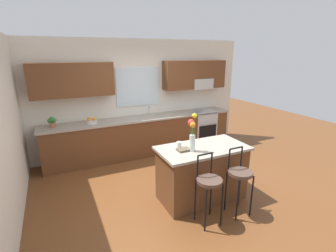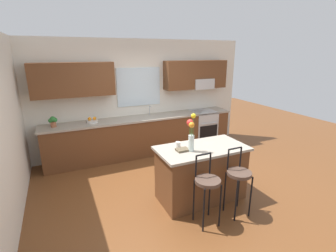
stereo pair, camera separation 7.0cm
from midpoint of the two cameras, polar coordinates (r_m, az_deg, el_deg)
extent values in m
plane|color=brown|center=(4.77, 1.98, -13.51)|extent=(14.00, 14.00, 0.00)
cube|color=silver|center=(4.18, -33.28, -0.65)|extent=(0.12, 4.60, 2.70)
cube|color=silver|center=(6.13, -6.53, 6.71)|extent=(5.60, 0.12, 2.70)
cube|color=brown|center=(5.56, -20.68, 9.96)|extent=(1.67, 0.34, 0.70)
cube|color=brown|center=(6.46, 6.70, 11.69)|extent=(1.67, 0.34, 0.70)
cube|color=silver|center=(6.02, -6.40, 8.95)|extent=(1.07, 0.03, 0.90)
cube|color=#B7BABC|center=(6.55, 8.09, 9.68)|extent=(0.56, 0.36, 0.26)
cube|color=brown|center=(6.02, -5.18, -2.38)|extent=(4.50, 0.60, 0.88)
cube|color=#9E9384|center=(5.89, -5.30, 1.86)|extent=(4.56, 0.64, 0.04)
cube|color=#B7BABC|center=(5.97, -3.37, 1.61)|extent=(0.54, 0.38, 0.11)
cylinder|color=#B7BABC|center=(6.07, -3.94, 3.61)|extent=(0.02, 0.02, 0.22)
cylinder|color=#B7BABC|center=(6.00, -3.76, 4.52)|extent=(0.02, 0.12, 0.02)
cube|color=#B7BABC|center=(6.69, 8.23, -0.35)|extent=(0.60, 0.60, 0.92)
cube|color=black|center=(6.47, 9.61, -1.56)|extent=(0.52, 0.02, 0.40)
cylinder|color=#B7BABC|center=(6.37, 9.89, 0.58)|extent=(0.50, 0.02, 0.02)
cube|color=brown|center=(4.25, 8.07, -10.92)|extent=(1.39, 0.70, 0.88)
cube|color=#9E9384|center=(4.06, 8.33, -5.16)|extent=(1.47, 0.78, 0.04)
cylinder|color=black|center=(3.58, 8.83, -18.79)|extent=(0.02, 0.02, 0.66)
cylinder|color=black|center=(3.72, 12.50, -17.57)|extent=(0.02, 0.02, 0.66)
cylinder|color=black|center=(3.77, 6.51, -16.71)|extent=(0.02, 0.02, 0.66)
cylinder|color=black|center=(3.90, 10.05, -15.66)|extent=(0.02, 0.02, 0.66)
cylinder|color=#4C382D|center=(3.56, 9.75, -12.40)|extent=(0.36, 0.36, 0.05)
cylinder|color=black|center=(3.51, 7.06, -9.25)|extent=(0.02, 0.02, 0.32)
cylinder|color=black|center=(3.63, 10.25, -8.50)|extent=(0.02, 0.02, 0.32)
cylinder|color=black|center=(3.51, 8.79, -6.51)|extent=(0.23, 0.02, 0.02)
cylinder|color=black|center=(3.87, 15.97, -16.34)|extent=(0.02, 0.02, 0.66)
cylinder|color=black|center=(4.03, 19.02, -15.20)|extent=(0.02, 0.02, 0.66)
cylinder|color=black|center=(4.04, 13.45, -14.59)|extent=(0.02, 0.02, 0.66)
cylinder|color=black|center=(4.20, 16.45, -13.59)|extent=(0.02, 0.02, 0.66)
cylinder|color=#4C382D|center=(3.86, 16.65, -10.41)|extent=(0.36, 0.36, 0.05)
cylinder|color=black|center=(3.81, 14.21, -7.54)|extent=(0.02, 0.02, 0.32)
cylinder|color=black|center=(3.95, 16.90, -6.86)|extent=(0.02, 0.02, 0.32)
cylinder|color=black|center=(3.82, 15.76, -4.99)|extent=(0.23, 0.02, 0.02)
cylinder|color=silver|center=(3.84, 5.89, -3.96)|extent=(0.09, 0.09, 0.26)
cylinder|color=#3D722D|center=(3.79, 6.32, -1.22)|extent=(0.01, 0.01, 0.49)
sphere|color=yellow|center=(3.72, 6.44, 2.34)|extent=(0.07, 0.07, 0.07)
cylinder|color=#3D722D|center=(3.81, 5.58, -1.96)|extent=(0.01, 0.01, 0.37)
sphere|color=red|center=(3.76, 5.66, 0.75)|extent=(0.11, 0.11, 0.11)
cylinder|color=#3D722D|center=(3.77, 5.93, -2.34)|extent=(0.01, 0.01, 0.35)
sphere|color=orange|center=(3.72, 6.01, 0.25)|extent=(0.09, 0.09, 0.09)
cylinder|color=silver|center=(4.01, 2.83, -4.31)|extent=(0.08, 0.08, 0.09)
cube|color=brown|center=(3.88, 3.91, -5.49)|extent=(0.20, 0.15, 0.03)
cylinder|color=silver|center=(5.62, -16.72, 1.01)|extent=(0.24, 0.24, 0.06)
sphere|color=orange|center=(5.61, -16.23, 1.71)|extent=(0.07, 0.07, 0.07)
sphere|color=orange|center=(5.60, -17.32, 1.59)|extent=(0.08, 0.08, 0.08)
cylinder|color=#9E5B3D|center=(5.57, -24.59, 0.32)|extent=(0.11, 0.11, 0.11)
sphere|color=#2D7A33|center=(5.54, -24.73, 1.46)|extent=(0.11, 0.11, 0.11)
sphere|color=#2D7A33|center=(5.56, -25.11, 1.14)|extent=(0.10, 0.10, 0.10)
sphere|color=#2D7A33|center=(5.54, -24.30, 1.29)|extent=(0.09, 0.09, 0.09)
camera|label=1|loc=(0.04, -89.59, 0.12)|focal=26.42mm
camera|label=2|loc=(0.04, 90.41, -0.12)|focal=26.42mm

